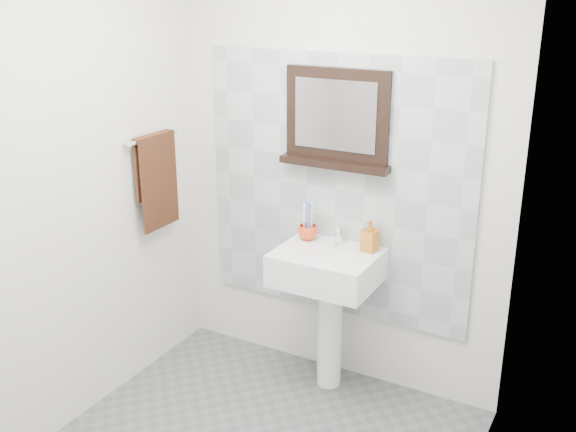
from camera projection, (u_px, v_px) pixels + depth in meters
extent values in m
cube|color=silver|center=(337.00, 171.00, 3.76)|extent=(2.00, 0.01, 2.50)
cube|color=silver|center=(15.00, 348.00, 1.94)|extent=(2.00, 0.01, 2.50)
cube|color=silver|center=(58.00, 197.00, 3.31)|extent=(0.01, 2.20, 2.50)
cube|color=silver|center=(462.00, 279.00, 2.40)|extent=(0.01, 2.20, 2.50)
cube|color=#A7B1B5|center=(336.00, 189.00, 3.78)|extent=(1.60, 0.02, 1.50)
cylinder|color=white|center=(330.00, 332.00, 3.88)|extent=(0.14, 0.14, 0.68)
cube|color=white|center=(327.00, 267.00, 3.69)|extent=(0.55, 0.44, 0.18)
cylinder|color=silver|center=(325.00, 256.00, 3.65)|extent=(0.32, 0.32, 0.02)
cylinder|color=#4C4C4F|center=(325.00, 254.00, 3.65)|extent=(0.04, 0.04, 0.00)
cylinder|color=silver|center=(339.00, 236.00, 3.77)|extent=(0.04, 0.04, 0.09)
cylinder|color=silver|center=(335.00, 235.00, 3.73)|extent=(0.02, 0.10, 0.02)
cube|color=silver|center=(340.00, 226.00, 3.77)|extent=(0.02, 0.07, 0.01)
imported|color=#E1431A|center=(308.00, 232.00, 3.83)|extent=(0.14, 0.14, 0.09)
cylinder|color=white|center=(304.00, 222.00, 3.81)|extent=(0.01, 0.01, 0.19)
cube|color=white|center=(304.00, 205.00, 3.77)|extent=(0.01, 0.01, 0.03)
cylinder|color=#557AC3|center=(310.00, 223.00, 3.79)|extent=(0.01, 0.01, 0.19)
cube|color=#557AC3|center=(310.00, 206.00, 3.76)|extent=(0.01, 0.01, 0.03)
cylinder|color=white|center=(309.00, 221.00, 3.82)|extent=(0.01, 0.01, 0.19)
cube|color=white|center=(309.00, 204.00, 3.79)|extent=(0.01, 0.01, 0.03)
cylinder|color=#557AC3|center=(307.00, 221.00, 3.82)|extent=(0.01, 0.01, 0.19)
cube|color=#557AC3|center=(307.00, 204.00, 3.79)|extent=(0.01, 0.01, 0.03)
cylinder|color=white|center=(312.00, 222.00, 3.80)|extent=(0.01, 0.01, 0.19)
cube|color=white|center=(312.00, 205.00, 3.77)|extent=(0.01, 0.01, 0.03)
cylinder|color=#557AC3|center=(308.00, 223.00, 3.79)|extent=(0.01, 0.01, 0.19)
cube|color=#557AC3|center=(308.00, 206.00, 3.76)|extent=(0.01, 0.01, 0.03)
imported|color=#B24A15|center=(370.00, 236.00, 3.65)|extent=(0.09, 0.09, 0.18)
cube|color=black|center=(337.00, 114.00, 3.62)|extent=(0.59, 0.06, 0.50)
cube|color=#99999E|center=(335.00, 115.00, 3.59)|extent=(0.48, 0.01, 0.38)
cube|color=black|center=(334.00, 164.00, 3.69)|extent=(0.63, 0.11, 0.04)
cylinder|color=silver|center=(154.00, 138.00, 3.79)|extent=(0.03, 0.40, 0.03)
cylinder|color=silver|center=(127.00, 144.00, 3.64)|extent=(0.05, 0.02, 0.02)
cylinder|color=silver|center=(171.00, 131.00, 3.96)|extent=(0.05, 0.02, 0.02)
cube|color=#351A0E|center=(159.00, 184.00, 3.87)|extent=(0.02, 0.30, 0.52)
cube|color=#351A0E|center=(153.00, 168.00, 3.85)|extent=(0.02, 0.30, 0.34)
cube|color=#351A0E|center=(154.00, 137.00, 3.78)|extent=(0.06, 0.30, 0.03)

